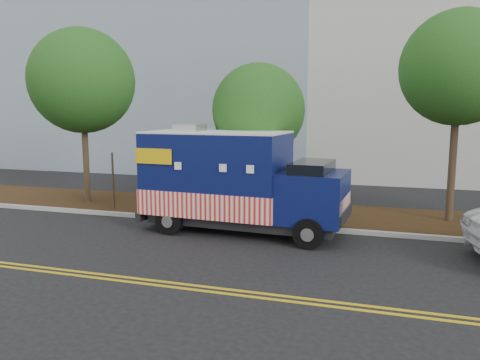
% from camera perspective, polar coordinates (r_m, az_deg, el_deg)
% --- Properties ---
extents(ground, '(120.00, 120.00, 0.00)m').
position_cam_1_polar(ground, '(15.90, -6.42, -6.30)').
color(ground, black).
rests_on(ground, ground).
extents(curb, '(120.00, 0.18, 0.15)m').
position_cam_1_polar(curb, '(17.13, -4.54, -4.94)').
color(curb, '#9E9E99').
rests_on(curb, ground).
extents(mulch_strip, '(120.00, 4.00, 0.15)m').
position_cam_1_polar(mulch_strip, '(19.05, -2.18, -3.55)').
color(mulch_strip, black).
rests_on(mulch_strip, ground).
extents(centerline_near, '(120.00, 0.10, 0.01)m').
position_cam_1_polar(centerline_near, '(12.14, -15.05, -11.22)').
color(centerline_near, gold).
rests_on(centerline_near, ground).
extents(centerline_far, '(120.00, 0.10, 0.01)m').
position_cam_1_polar(centerline_far, '(11.95, -15.70, -11.58)').
color(centerline_far, gold).
rests_on(centerline_far, ground).
extents(tree_a, '(4.40, 4.40, 7.47)m').
position_cam_1_polar(tree_a, '(21.19, -18.69, 11.35)').
color(tree_a, '#38281C').
rests_on(tree_a, ground).
extents(tree_b, '(3.48, 3.48, 5.80)m').
position_cam_1_polar(tree_b, '(17.66, 2.26, 8.48)').
color(tree_b, '#38281C').
rests_on(tree_b, ground).
extents(tree_c, '(3.94, 3.94, 7.45)m').
position_cam_1_polar(tree_c, '(18.01, 25.12, 12.23)').
color(tree_c, '#38281C').
rests_on(tree_c, ground).
extents(sign_post, '(0.06, 0.06, 2.40)m').
position_cam_1_polar(sign_post, '(19.30, -15.20, -0.29)').
color(sign_post, '#473828').
rests_on(sign_post, ground).
extents(food_truck, '(6.95, 2.96, 3.59)m').
position_cam_1_polar(food_truck, '(15.57, -0.81, -0.45)').
color(food_truck, black).
rests_on(food_truck, ground).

